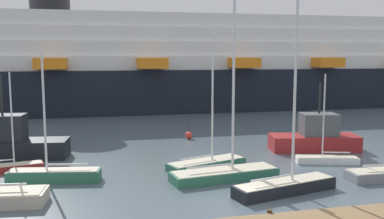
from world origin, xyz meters
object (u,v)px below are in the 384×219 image
(channel_buoy_0, at_px, (189,135))
(cruise_ship, at_px, (186,67))
(sailboat_2, at_px, (285,183))
(sailboat_1, at_px, (225,171))
(channel_buoy_1, at_px, (279,141))
(sailboat_4, at_px, (207,162))
(sailboat_7, at_px, (327,159))
(fishing_boat_1, at_px, (8,143))
(sailboat_0, at_px, (9,167))
(sailboat_6, at_px, (54,174))
(fishing_boat_0, at_px, (315,137))

(channel_buoy_0, height_order, cruise_ship, cruise_ship)
(sailboat_2, bearing_deg, cruise_ship, 71.46)
(sailboat_1, distance_m, sailboat_2, 4.15)
(cruise_ship, bearing_deg, channel_buoy_1, -84.97)
(sailboat_4, bearing_deg, sailboat_1, -102.26)
(sailboat_7, distance_m, fishing_boat_1, 23.46)
(fishing_boat_1, relative_size, channel_buoy_1, 6.99)
(sailboat_2, bearing_deg, fishing_boat_1, 129.41)
(sailboat_0, bearing_deg, fishing_boat_1, 88.70)
(sailboat_0, bearing_deg, channel_buoy_1, -0.28)
(sailboat_0, xyz_separation_m, sailboat_7, (21.72, -2.69, -0.02))
(fishing_boat_1, bearing_deg, sailboat_0, 107.33)
(sailboat_2, relative_size, fishing_boat_1, 1.43)
(sailboat_1, bearing_deg, sailboat_4, 89.19)
(sailboat_4, bearing_deg, sailboat_6, 166.10)
(sailboat_2, xyz_separation_m, sailboat_7, (5.85, 5.46, -0.28))
(sailboat_6, bearing_deg, sailboat_4, -164.09)
(sailboat_1, distance_m, fishing_boat_0, 11.51)
(sailboat_0, height_order, cruise_ship, cruise_ship)
(sailboat_2, relative_size, channel_buoy_1, 10.02)
(sailboat_0, xyz_separation_m, sailboat_2, (15.86, -8.16, 0.26))
(sailboat_6, bearing_deg, channel_buoy_0, -124.21)
(sailboat_6, xyz_separation_m, cruise_ship, (15.86, 34.36, 5.44))
(sailboat_1, relative_size, sailboat_7, 1.87)
(sailboat_1, xyz_separation_m, sailboat_2, (2.48, -3.33, 0.07))
(sailboat_2, height_order, cruise_ship, cruise_ship)
(sailboat_6, distance_m, sailboat_7, 18.63)
(sailboat_6, xyz_separation_m, fishing_boat_1, (-3.81, 6.97, 0.69))
(sailboat_6, height_order, fishing_boat_1, sailboat_6)
(sailboat_0, relative_size, channel_buoy_1, 5.32)
(sailboat_4, relative_size, fishing_boat_0, 1.22)
(channel_buoy_0, distance_m, cruise_ship, 24.40)
(sailboat_2, relative_size, channel_buoy_0, 9.19)
(cruise_ship, bearing_deg, sailboat_4, -99.49)
(sailboat_6, xyz_separation_m, fishing_boat_0, (19.97, 4.24, 0.61))
(sailboat_7, bearing_deg, sailboat_1, 30.81)
(sailboat_4, height_order, fishing_boat_0, sailboat_4)
(sailboat_6, distance_m, fishing_boat_0, 20.42)
(sailboat_2, xyz_separation_m, sailboat_6, (-12.77, 5.30, -0.13))
(fishing_boat_0, bearing_deg, sailboat_6, -157.39)
(sailboat_7, bearing_deg, channel_buoy_1, -68.24)
(sailboat_0, bearing_deg, sailboat_2, -38.41)
(sailboat_7, relative_size, cruise_ship, 0.06)
(sailboat_2, relative_size, fishing_boat_0, 1.68)
(sailboat_1, distance_m, cruise_ship, 37.14)
(sailboat_4, height_order, cruise_ship, cruise_ship)
(sailboat_6, xyz_separation_m, channel_buoy_0, (11.00, 11.11, -0.13))
(sailboat_1, height_order, fishing_boat_0, sailboat_1)
(channel_buoy_1, height_order, cruise_ship, cruise_ship)
(sailboat_0, relative_size, cruise_ship, 0.06)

